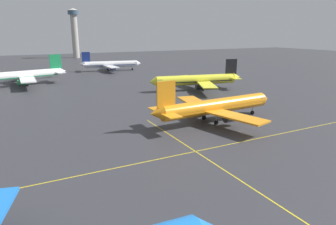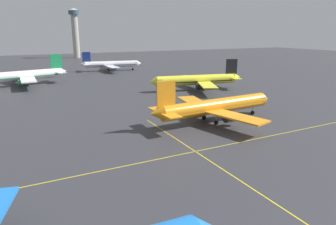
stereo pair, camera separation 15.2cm
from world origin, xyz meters
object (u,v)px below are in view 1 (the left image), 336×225
Objects in this scene: airliner_far_right_stand at (111,64)px; airliner_third_row at (197,80)px; airliner_far_left_stand at (20,76)px; airliner_second_row at (215,106)px; control_tower at (74,29)px.

airliner_third_row is at bearing -80.21° from airliner_far_right_stand.
airliner_second_row is at bearing -61.93° from airliner_far_left_stand.
airliner_far_left_stand is (-39.26, 73.64, 0.31)m from airliner_second_row.
airliner_third_row is 0.90× the size of control_tower.
control_tower is at bearing 90.28° from airliner_far_right_stand.
airliner_far_left_stand is 54.16m from airliner_far_right_stand.
airliner_second_row is 83.45m from airliner_far_left_stand.
airliner_second_row is at bearing -91.49° from control_tower.
airliner_third_row is (17.51, 35.21, 0.07)m from airliner_second_row.
airliner_far_right_stand is at bearing -89.72° from control_tower.
airliner_far_left_stand is (-56.77, 38.43, 0.23)m from airliner_third_row.
airliner_second_row is 104.04m from airliner_far_right_stand.
airliner_third_row is at bearing -85.73° from control_tower.
airliner_far_left_stand reaches higher than airliner_far_right_stand.
airliner_far_right_stand is (5.66, 103.88, -0.11)m from airliner_second_row.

